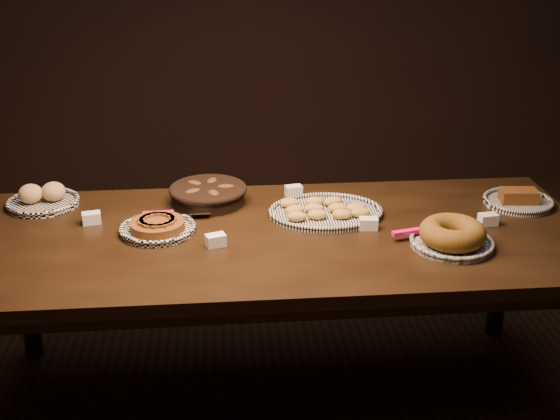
{
  "coord_description": "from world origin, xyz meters",
  "views": [
    {
      "loc": [
        -0.2,
        -2.4,
        1.87
      ],
      "look_at": [
        0.02,
        0.05,
        0.82
      ],
      "focal_mm": 45.0,
      "sensor_mm": 36.0,
      "label": 1
    }
  ],
  "objects": [
    {
      "name": "loaf_plate",
      "position": [
        1.02,
        0.19,
        0.77
      ],
      "size": [
        0.28,
        0.28,
        0.07
      ],
      "rotation": [
        0.0,
        0.0,
        -0.1
      ],
      "color": "black",
      "rests_on": "buffet_table"
    },
    {
      "name": "apple_tart_plate",
      "position": [
        -0.45,
        0.04,
        0.77
      ],
      "size": [
        0.34,
        0.29,
        0.06
      ],
      "rotation": [
        0.0,
        0.0,
        -0.05
      ],
      "color": "white",
      "rests_on": "buffet_table"
    },
    {
      "name": "madeleine_platter",
      "position": [
        0.21,
        0.14,
        0.77
      ],
      "size": [
        0.45,
        0.37,
        0.05
      ],
      "rotation": [
        0.0,
        0.0,
        0.38
      ],
      "color": "black",
      "rests_on": "buffet_table"
    },
    {
      "name": "bread_roll_plate",
      "position": [
        -0.94,
        0.35,
        0.78
      ],
      "size": [
        0.29,
        0.29,
        0.09
      ],
      "rotation": [
        0.0,
        0.0,
        -0.43
      ],
      "color": "white",
      "rests_on": "buffet_table"
    },
    {
      "name": "ground",
      "position": [
        0.0,
        0.0,
        0.0
      ],
      "size": [
        5.0,
        5.0,
        0.0
      ],
      "primitive_type": "plane",
      "color": "black",
      "rests_on": "ground"
    },
    {
      "name": "buffet_table",
      "position": [
        0.0,
        0.0,
        0.68
      ],
      "size": [
        2.4,
        1.0,
        0.75
      ],
      "color": "black",
      "rests_on": "ground"
    },
    {
      "name": "bundt_cake_plate",
      "position": [
        0.62,
        -0.17,
        0.79
      ],
      "size": [
        0.36,
        0.3,
        0.1
      ],
      "rotation": [
        0.0,
        0.0,
        0.08
      ],
      "color": "black",
      "rests_on": "buffet_table"
    },
    {
      "name": "croissant_basket",
      "position": [
        -0.26,
        0.32,
        0.8
      ],
      "size": [
        0.34,
        0.34,
        0.08
      ],
      "rotation": [
        0.0,
        0.0,
        0.15
      ],
      "color": "black",
      "rests_on": "buffet_table"
    },
    {
      "name": "tent_cards",
      "position": [
        0.07,
        0.08,
        0.77
      ],
      "size": [
        1.61,
        0.53,
        0.04
      ],
      "color": "white",
      "rests_on": "buffet_table"
    }
  ]
}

